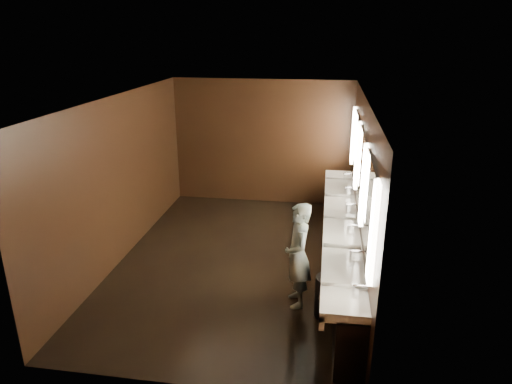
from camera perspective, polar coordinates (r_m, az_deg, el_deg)
floor at (r=8.04m, az=-2.37°, el=-8.54°), size 6.00×6.00×0.00m
ceiling at (r=7.16m, az=-2.68°, el=11.63°), size 4.00×6.00×0.02m
wall_back at (r=10.33m, az=0.76°, el=6.22°), size 4.00×0.02×2.80m
wall_front at (r=4.83m, az=-9.61°, el=-10.36°), size 4.00×0.02×2.80m
wall_left at (r=8.11m, az=-16.52°, el=1.62°), size 0.02×6.00×2.80m
wall_right at (r=7.37m, az=12.92°, el=0.17°), size 0.02×6.00×2.80m
sink_counter at (r=7.70m, az=10.87°, el=-6.11°), size 0.55×5.40×1.01m
mirror_band at (r=7.26m, az=12.97°, el=2.78°), size 0.06×5.03×1.15m
person at (r=6.54m, az=5.28°, el=-7.89°), size 0.50×0.64×1.56m
trash_bin at (r=6.56m, az=9.10°, el=-12.80°), size 0.45×0.45×0.60m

